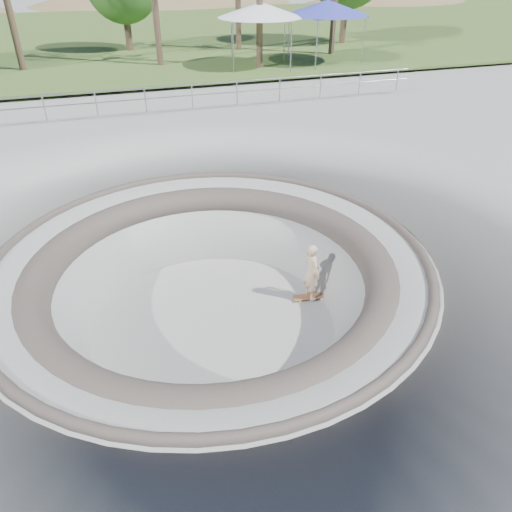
% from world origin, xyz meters
% --- Properties ---
extents(ground, '(180.00, 180.00, 0.00)m').
position_xyz_m(ground, '(0.00, 0.00, 0.00)').
color(ground, '#9D9D98').
rests_on(ground, ground).
extents(skate_bowl, '(14.00, 14.00, 4.10)m').
position_xyz_m(skate_bowl, '(0.00, 0.00, -1.83)').
color(skate_bowl, '#9D9D98').
rests_on(skate_bowl, ground).
extents(grass_strip, '(180.00, 36.00, 0.12)m').
position_xyz_m(grass_strip, '(0.00, 34.00, 0.22)').
color(grass_strip, '#435D25').
rests_on(grass_strip, ground).
extents(distant_hills, '(103.20, 45.00, 28.60)m').
position_xyz_m(distant_hills, '(3.78, 57.17, -7.02)').
color(distant_hills, brown).
rests_on(distant_hills, ground).
extents(safety_railing, '(25.00, 0.06, 1.03)m').
position_xyz_m(safety_railing, '(0.00, 12.00, 0.69)').
color(safety_railing, gray).
rests_on(safety_railing, ground).
extents(skateboard, '(0.93, 0.35, 0.09)m').
position_xyz_m(skateboard, '(2.70, 0.20, -1.83)').
color(skateboard, brown).
rests_on(skateboard, ground).
extents(skater, '(0.45, 0.63, 1.60)m').
position_xyz_m(skater, '(2.70, 0.20, -1.00)').
color(skater, tan).
rests_on(skater, skateboard).
extents(canopy_white, '(6.43, 6.43, 3.34)m').
position_xyz_m(canopy_white, '(7.32, 19.02, 3.21)').
color(canopy_white, gray).
rests_on(canopy_white, ground).
extents(canopy_blue, '(6.53, 6.53, 3.33)m').
position_xyz_m(canopy_blue, '(11.30, 18.98, 3.20)').
color(canopy_blue, gray).
rests_on(canopy_blue, ground).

